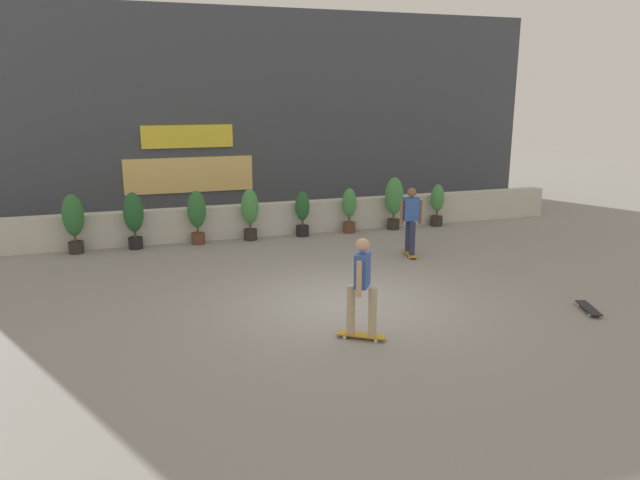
% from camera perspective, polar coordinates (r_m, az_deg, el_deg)
% --- Properties ---
extents(ground_plane, '(48.00, 48.00, 0.00)m').
position_cam_1_polar(ground_plane, '(11.47, 2.35, -6.09)').
color(ground_plane, gray).
extents(planter_wall, '(18.00, 0.40, 0.90)m').
position_cam_1_polar(planter_wall, '(16.89, -4.77, 2.01)').
color(planter_wall, beige).
rests_on(planter_wall, ground).
extents(building_backdrop, '(20.00, 2.08, 6.50)m').
position_cam_1_polar(building_backdrop, '(20.45, -7.63, 11.92)').
color(building_backdrop, '#424751').
rests_on(building_backdrop, ground).
extents(potted_plant_0, '(0.52, 0.52, 1.50)m').
position_cam_1_polar(potted_plant_0, '(15.98, -22.53, 1.86)').
color(potted_plant_0, '#2D2823').
rests_on(potted_plant_0, ground).
extents(potted_plant_1, '(0.50, 0.50, 1.47)m').
position_cam_1_polar(potted_plant_1, '(15.93, -17.40, 2.18)').
color(potted_plant_1, black).
rests_on(potted_plant_1, ground).
extents(potted_plant_2, '(0.48, 0.48, 1.43)m').
position_cam_1_polar(potted_plant_2, '(16.03, -11.69, 2.49)').
color(potted_plant_2, brown).
rests_on(potted_plant_2, ground).
extents(potted_plant_3, '(0.47, 0.47, 1.41)m').
position_cam_1_polar(potted_plant_3, '(16.25, -6.72, 2.78)').
color(potted_plant_3, '#2D2823').
rests_on(potted_plant_3, ground).
extents(potted_plant_4, '(0.40, 0.40, 1.27)m').
position_cam_1_polar(potted_plant_4, '(16.62, -1.70, 2.72)').
color(potted_plant_4, black).
rests_on(potted_plant_4, ground).
extents(potted_plant_5, '(0.41, 0.41, 1.29)m').
position_cam_1_polar(potted_plant_5, '(17.06, 2.82, 3.06)').
color(potted_plant_5, brown).
rests_on(potted_plant_5, ground).
extents(potted_plant_6, '(0.53, 0.53, 1.54)m').
position_cam_1_polar(potted_plant_6, '(17.57, 7.10, 3.91)').
color(potted_plant_6, '#2D2823').
rests_on(potted_plant_6, ground).
extents(potted_plant_7, '(0.40, 0.40, 1.26)m').
position_cam_1_polar(potted_plant_7, '(18.25, 11.16, 3.46)').
color(potted_plant_7, '#2D2823').
rests_on(potted_plant_7, ground).
extents(skater_mid_plaza, '(0.55, 0.82, 1.70)m').
position_cam_1_polar(skater_mid_plaza, '(14.67, 8.68, 2.04)').
color(skater_mid_plaza, '#BF8C26').
rests_on(skater_mid_plaza, ground).
extents(skater_far_right, '(0.77, 0.62, 1.70)m').
position_cam_1_polar(skater_far_right, '(9.60, 4.05, -4.22)').
color(skater_far_right, '#BF8C26').
rests_on(skater_far_right, ground).
extents(skateboard_near_camera, '(0.46, 0.82, 0.08)m').
position_cam_1_polar(skateboard_near_camera, '(12.11, 24.30, -5.95)').
color(skateboard_near_camera, black).
rests_on(skateboard_near_camera, ground).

